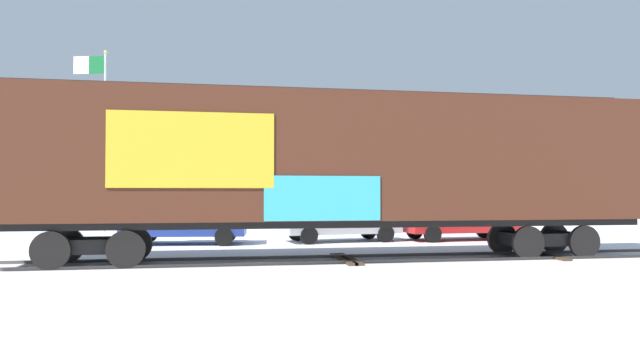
{
  "coord_description": "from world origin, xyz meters",
  "views": [
    {
      "loc": [
        -1.91,
        -14.99,
        1.79
      ],
      "look_at": [
        1.0,
        1.6,
        2.21
      ],
      "focal_mm": 31.77,
      "sensor_mm": 36.0,
      "label": 1
    }
  ],
  "objects": [
    {
      "name": "flagpole",
      "position": [
        -7.67,
        13.25,
        5.62
      ],
      "size": [
        1.63,
        0.49,
        8.66
      ],
      "color": "silver",
      "rests_on": "ground_plane"
    },
    {
      "name": "hillside",
      "position": [
        -0.02,
        76.79,
        5.98
      ],
      "size": [
        116.57,
        39.22,
        16.6
      ],
      "color": "silver",
      "rests_on": "ground_plane"
    },
    {
      "name": "parked_car_blue",
      "position": [
        -3.21,
        5.85,
        0.88
      ],
      "size": [
        4.44,
        2.22,
        1.77
      ],
      "color": "navy",
      "rests_on": "ground_plane"
    },
    {
      "name": "track",
      "position": [
        -1.34,
        -0.01,
        0.04
      ],
      "size": [
        60.0,
        2.58,
        0.08
      ],
      "color": "#4C4742",
      "rests_on": "ground_plane"
    },
    {
      "name": "freight_car",
      "position": [
        1.1,
        -0.0,
        2.68
      ],
      "size": [
        17.6,
        2.79,
        4.63
      ],
      "color": "#472316",
      "rests_on": "ground_plane"
    },
    {
      "name": "ground_plane",
      "position": [
        0.0,
        0.0,
        0.0
      ],
      "size": [
        260.0,
        260.0,
        0.0
      ],
      "primitive_type": "plane",
      "color": "silver"
    },
    {
      "name": "parked_car_red",
      "position": [
        7.2,
        5.89,
        0.83
      ],
      "size": [
        4.57,
        2.11,
        1.63
      ],
      "color": "#B21E1E",
      "rests_on": "ground_plane"
    },
    {
      "name": "parked_car_silver",
      "position": [
        2.49,
        5.98,
        0.85
      ],
      "size": [
        4.58,
        2.32,
        1.66
      ],
      "color": "#B7BABF",
      "rests_on": "ground_plane"
    }
  ]
}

